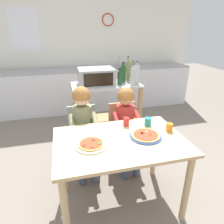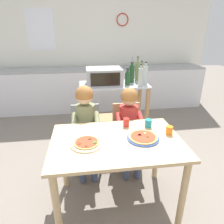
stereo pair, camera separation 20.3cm
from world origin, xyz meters
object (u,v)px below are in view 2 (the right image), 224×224
at_px(dining_chair_left, 86,133).
at_px(child_in_red_shirt, 130,120).
at_px(kitchen_island_cart, 114,103).
at_px(bottle_slim_sauce, 127,78).
at_px(bottle_clear_vinegar, 141,77).
at_px(dining_chair_right, 127,131).
at_px(dining_table, 116,151).
at_px(child_in_olive_shirt, 86,120).
at_px(bottle_brown_beer, 132,74).
at_px(drinking_cup_red, 126,122).
at_px(bottle_dark_olive_oil, 141,73).
at_px(pizza_plate_cream, 87,143).
at_px(bottle_squat_spirits, 145,75).
at_px(pizza_plate_blue_rimmed, 143,137).
at_px(drinking_cup_orange, 169,130).
at_px(toaster_oven, 104,76).
at_px(bottle_tall_green_wine, 137,71).
at_px(drinking_cup_teal, 148,123).

xyz_separation_m(dining_chair_left, child_in_red_shirt, (0.51, -0.14, 0.20)).
relative_size(kitchen_island_cart, bottle_slim_sauce, 4.14).
bearing_deg(bottle_slim_sauce, bottle_clear_vinegar, -32.97).
xyz_separation_m(bottle_slim_sauce, dining_chair_right, (-0.12, -0.62, -0.53)).
xyz_separation_m(dining_table, dining_chair_left, (-0.27, 0.69, -0.16)).
height_order(bottle_clear_vinegar, child_in_olive_shirt, bottle_clear_vinegar).
xyz_separation_m(bottle_brown_beer, drinking_cup_red, (-0.32, -1.16, -0.24)).
height_order(bottle_dark_olive_oil, dining_table, bottle_dark_olive_oil).
relative_size(pizza_plate_cream, drinking_cup_red, 3.25).
bearing_deg(dining_chair_left, pizza_plate_cream, -89.98).
height_order(bottle_squat_spirits, pizza_plate_blue_rimmed, bottle_squat_spirits).
bearing_deg(bottle_dark_olive_oil, bottle_squat_spirits, -74.16).
height_order(bottle_clear_vinegar, drinking_cup_orange, bottle_clear_vinegar).
relative_size(bottle_clear_vinegar, dining_chair_left, 0.39).
bearing_deg(bottle_squat_spirits, bottle_brown_beer, 144.70).
distance_m(bottle_clear_vinegar, drinking_cup_orange, 1.16).
bearing_deg(pizza_plate_cream, child_in_olive_shirt, 90.02).
xyz_separation_m(bottle_squat_spirits, dining_chair_right, (-0.39, -0.63, -0.57)).
relative_size(toaster_oven, pizza_plate_blue_rimmed, 1.74).
relative_size(child_in_red_shirt, pizza_plate_cream, 3.66).
bearing_deg(drinking_cup_orange, child_in_red_shirt, 118.15).
distance_m(dining_table, dining_chair_right, 0.73).
relative_size(dining_chair_left, dining_chair_right, 1.00).
xyz_separation_m(bottle_tall_green_wine, bottle_squat_spirits, (0.06, -0.23, -0.02)).
relative_size(kitchen_island_cart, drinking_cup_teal, 12.53).
bearing_deg(pizza_plate_blue_rimmed, bottle_slim_sauce, 84.63).
xyz_separation_m(bottle_squat_spirits, dining_table, (-0.63, -1.30, -0.41)).
bearing_deg(bottle_squat_spirits, bottle_clear_vinegar, -131.10).
distance_m(kitchen_island_cart, dining_chair_left, 0.82).
bearing_deg(kitchen_island_cart, pizza_plate_cream, -107.70).
bearing_deg(kitchen_island_cart, bottle_brown_beer, 10.67).
xyz_separation_m(dining_table, pizza_plate_cream, (-0.27, -0.03, 0.13)).
relative_size(bottle_tall_green_wine, pizza_plate_cream, 1.31).
bearing_deg(bottle_tall_green_wine, child_in_red_shirt, -108.58).
xyz_separation_m(bottle_clear_vinegar, bottle_slim_sauce, (-0.16, 0.11, -0.03)).
bearing_deg(bottle_tall_green_wine, drinking_cup_red, -108.83).
distance_m(dining_table, child_in_olive_shirt, 0.64).
distance_m(toaster_oven, drinking_cup_red, 1.13).
xyz_separation_m(bottle_tall_green_wine, pizza_plate_blue_rimmed, (-0.33, -1.53, -0.29)).
bearing_deg(dining_chair_right, pizza_plate_blue_rimmed, -90.01).
xyz_separation_m(bottle_dark_olive_oil, dining_chair_left, (-0.87, -0.72, -0.57)).
xyz_separation_m(bottle_squat_spirits, drinking_cup_teal, (-0.27, -1.08, -0.25)).
bearing_deg(bottle_clear_vinegar, kitchen_island_cart, 151.76).
relative_size(kitchen_island_cart, dining_table, 0.87).
xyz_separation_m(bottle_tall_green_wine, bottle_dark_olive_oil, (0.03, -0.12, -0.02)).
relative_size(bottle_dark_olive_oil, dining_table, 0.28).
bearing_deg(bottle_squat_spirits, child_in_olive_shirt, -141.35).
bearing_deg(drinking_cup_red, dining_chair_right, 75.77).
bearing_deg(child_in_red_shirt, dining_table, -114.01).
distance_m(bottle_squat_spirits, pizza_plate_blue_rimmed, 1.39).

